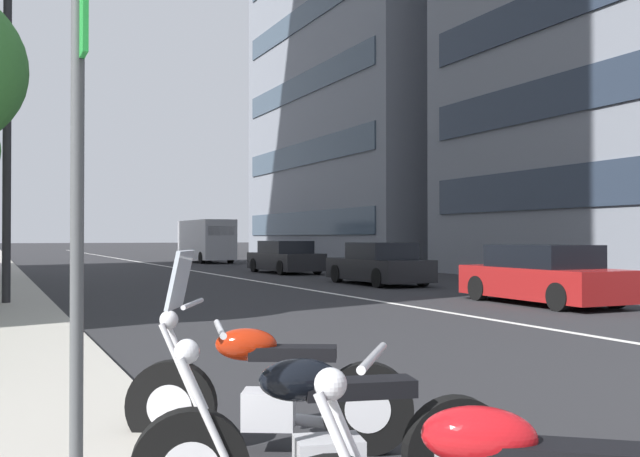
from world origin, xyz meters
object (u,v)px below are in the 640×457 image
(motorcycle_second_in_row, at_px, (264,391))
(car_following_behind, at_px, (543,276))
(delivery_van_ahead, at_px, (206,240))
(car_approaching_light, at_px, (285,258))
(car_mid_block_traffic, at_px, (379,265))
(motorcycle_by_sign_pole, at_px, (324,443))
(street_lamp_with_banners, at_px, (24,91))
(parking_sign_by_curb, at_px, (78,200))

(motorcycle_second_in_row, xyz_separation_m, car_following_behind, (7.99, -10.09, 0.22))
(delivery_van_ahead, bearing_deg, car_following_behind, 177.39)
(car_approaching_light, bearing_deg, car_mid_block_traffic, 177.37)
(motorcycle_by_sign_pole, height_order, motorcycle_second_in_row, motorcycle_second_in_row)
(car_approaching_light, xyz_separation_m, street_lamp_with_banners, (-11.91, 11.23, 4.19))
(delivery_van_ahead, bearing_deg, car_approaching_light, 176.32)
(motorcycle_second_in_row, distance_m, street_lamp_with_banners, 12.94)
(delivery_van_ahead, relative_size, parking_sign_by_curb, 2.22)
(car_following_behind, bearing_deg, street_lamp_with_banners, 71.44)
(motorcycle_by_sign_pole, relative_size, car_following_behind, 0.50)
(car_approaching_light, xyz_separation_m, parking_sign_by_curb, (-25.60, 11.58, 1.09))
(car_mid_block_traffic, xyz_separation_m, parking_sign_by_curb, (-17.30, 11.57, 1.11))
(car_mid_block_traffic, height_order, street_lamp_with_banners, street_lamp_with_banners)
(car_mid_block_traffic, bearing_deg, car_following_behind, 179.96)
(motorcycle_by_sign_pole, bearing_deg, motorcycle_second_in_row, -81.41)
(car_mid_block_traffic, bearing_deg, delivery_van_ahead, -1.42)
(car_following_behind, bearing_deg, motorcycle_by_sign_pole, 133.80)
(car_mid_block_traffic, bearing_deg, street_lamp_with_banners, 107.74)
(car_following_behind, distance_m, car_approaching_light, 16.02)
(car_mid_block_traffic, bearing_deg, parking_sign_by_curb, 146.11)
(motorcycle_second_in_row, xyz_separation_m, delivery_van_ahead, (38.25, -10.59, 0.97))
(motorcycle_by_sign_pole, relative_size, car_mid_block_traffic, 0.49)
(motorcycle_by_sign_pole, relative_size, street_lamp_with_banners, 0.28)
(motorcycle_second_in_row, height_order, delivery_van_ahead, delivery_van_ahead)
(car_mid_block_traffic, distance_m, delivery_van_ahead, 22.55)
(motorcycle_by_sign_pole, bearing_deg, car_approaching_light, -98.24)
(car_approaching_light, distance_m, delivery_van_ahead, 14.26)
(car_following_behind, relative_size, delivery_van_ahead, 0.73)
(motorcycle_second_in_row, bearing_deg, parking_sign_by_curb, 74.74)
(car_following_behind, bearing_deg, parking_sign_by_curb, 131.13)
(car_following_behind, distance_m, delivery_van_ahead, 30.27)
(delivery_van_ahead, height_order, street_lamp_with_banners, street_lamp_with_banners)
(motorcycle_second_in_row, relative_size, street_lamp_with_banners, 0.25)
(car_mid_block_traffic, relative_size, delivery_van_ahead, 0.73)
(motorcycle_second_in_row, relative_size, car_mid_block_traffic, 0.44)
(car_mid_block_traffic, bearing_deg, car_approaching_light, -0.17)
(motorcycle_by_sign_pole, distance_m, car_following_behind, 13.79)
(motorcycle_by_sign_pole, height_order, street_lamp_with_banners, street_lamp_with_banners)
(car_approaching_light, bearing_deg, delivery_van_ahead, -4.60)
(motorcycle_second_in_row, bearing_deg, car_following_behind, -113.56)
(car_mid_block_traffic, relative_size, parking_sign_by_curb, 1.63)
(parking_sign_by_curb, bearing_deg, delivery_van_ahead, -16.87)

